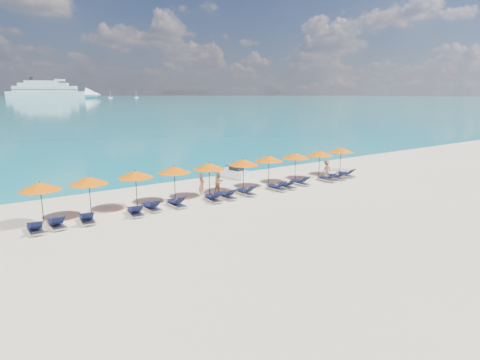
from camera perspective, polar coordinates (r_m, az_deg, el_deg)
ground at (r=23.70m, az=4.17°, el=-4.10°), size 1400.00×1400.00×0.00m
cruise_ship at (r=578.04m, az=-24.78°, el=11.33°), size 110.17×63.52×31.46m
sailboat_near at (r=577.68m, az=-17.95°, el=11.13°), size 5.17×1.72×9.47m
sailboat_far at (r=591.80m, az=-14.52°, el=11.34°), size 5.18×1.73×9.49m
jetski at (r=32.13m, az=-0.81°, el=1.00°), size 1.47×2.78×0.94m
beachgoer_a at (r=26.69m, az=-5.47°, el=-0.62°), size 0.64×0.61×1.48m
beachgoer_b at (r=27.28m, az=-3.02°, el=-0.33°), size 0.74×0.47×1.45m
beachgoer_c at (r=32.92m, az=12.19°, el=1.56°), size 0.91×0.43×1.41m
umbrella_0 at (r=22.83m, az=-26.56°, el=-0.80°), size 2.10×2.10×2.28m
umbrella_1 at (r=23.31m, az=-20.72°, el=-0.04°), size 2.10×2.10×2.28m
umbrella_2 at (r=24.23m, az=-14.65°, el=0.80°), size 2.10×2.10×2.28m
umbrella_3 at (r=25.24m, az=-9.34°, el=1.49°), size 2.10×2.10×2.28m
umbrella_4 at (r=26.16m, az=-4.42°, el=1.99°), size 2.10×2.10×2.28m
umbrella_5 at (r=27.57m, az=0.48°, el=2.56°), size 2.10×2.10×2.28m
umbrella_6 at (r=29.19m, az=4.14°, el=3.07°), size 2.10×2.10×2.28m
umbrella_7 at (r=30.75m, az=7.91°, el=3.46°), size 2.10×2.10×2.28m
umbrella_8 at (r=32.42m, az=11.27°, el=3.79°), size 2.10×2.10×2.28m
umbrella_9 at (r=34.58m, az=14.18°, el=4.17°), size 2.10×2.10×2.28m
lounger_0 at (r=22.05m, az=-27.12°, el=-6.09°), size 0.62×1.70×0.66m
lounger_1 at (r=22.34m, az=-24.68°, el=-5.62°), size 0.71×1.73×0.66m
lounger_2 at (r=22.56m, az=-20.95°, el=-5.13°), size 0.79×1.75×0.66m
lounger_3 at (r=23.07m, az=-14.68°, el=-4.33°), size 0.79×1.75×0.66m
lounger_4 at (r=23.79m, az=-12.45°, el=-3.71°), size 0.68×1.72×0.66m
lounger_5 at (r=24.29m, az=-9.07°, el=-3.24°), size 0.71×1.73×0.66m
lounger_6 at (r=25.19m, az=-3.86°, el=-2.55°), size 0.76×1.75×0.66m
lounger_7 at (r=25.77m, az=-1.86°, el=-2.19°), size 0.66×1.71×0.66m
lounger_8 at (r=26.70m, az=0.86°, el=-1.67°), size 0.68×1.72×0.66m
lounger_9 at (r=28.10m, az=5.23°, el=-1.02°), size 0.76×1.75×0.66m
lounger_10 at (r=28.78m, az=6.69°, el=-0.73°), size 0.77×1.75×0.66m
lounger_11 at (r=29.99m, az=8.61°, el=-0.25°), size 0.68×1.72×0.66m
lounger_12 at (r=31.55m, az=12.28°, el=0.22°), size 0.63×1.70×0.66m
lounger_13 at (r=32.41m, az=13.65°, el=0.47°), size 0.71×1.73×0.66m
lounger_14 at (r=33.57m, az=14.82°, el=0.81°), size 0.66×1.71×0.66m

